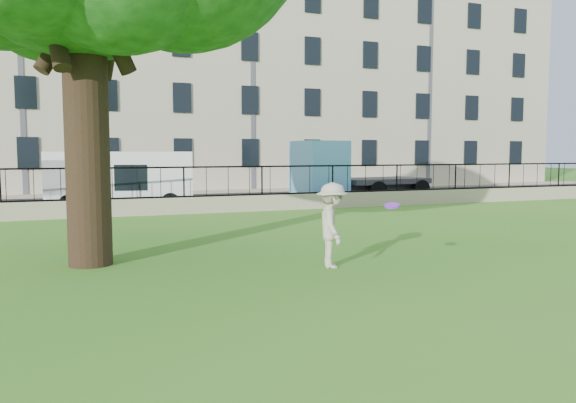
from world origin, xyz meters
name	(u,v)px	position (x,y,z in m)	size (l,w,h in m)	color
ground	(319,287)	(0.00, 0.00, 0.00)	(120.00, 120.00, 0.00)	#32761C
retaining_wall	(184,205)	(0.00, 12.00, 0.30)	(50.00, 0.40, 0.60)	tan
iron_railing	(184,182)	(0.00, 12.00, 1.15)	(50.00, 0.05, 1.13)	black
street	(165,203)	(0.00, 16.70, 0.01)	(60.00, 9.00, 0.01)	black
sidewalk	(149,193)	(0.00, 21.90, 0.06)	(60.00, 1.40, 0.12)	tan
building_row	(135,76)	(0.00, 27.57, 6.92)	(56.40, 10.40, 13.80)	#B1A98D
man	(332,225)	(0.92, 1.41, 0.83)	(1.08, 0.62, 1.67)	#BEB09A
frisbee	(392,206)	(1.53, 0.24, 1.30)	(0.27, 0.27, 0.03)	purple
white_van	(121,181)	(-2.00, 14.40, 1.13)	(5.39, 2.10, 2.26)	white
blue_truck	(361,170)	(9.11, 15.40, 1.38)	(6.57, 2.33, 2.76)	#5BA6D7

